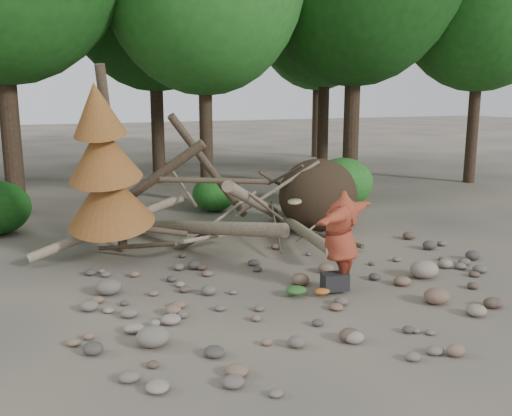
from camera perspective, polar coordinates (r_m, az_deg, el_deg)
name	(u,v)px	position (r m, az deg, el deg)	size (l,w,h in m)	color
ground	(305,294)	(10.95, 4.91, -8.52)	(120.00, 120.00, 0.00)	#514C44
deadfall_pile	(300,198)	(15.23, 4.41, 0.98)	(8.55, 5.24, 3.30)	#332619
dead_conifer	(105,169)	(12.69, -14.82, 3.77)	(2.06, 2.16, 4.35)	#4C3F30
bush_mid	(214,194)	(18.09, -4.18, 1.42)	(1.40, 1.40, 1.12)	#1F621C
bush_right	(343,182)	(19.07, 8.66, 2.58)	(2.00, 2.00, 1.60)	#287424
frisbee_thrower	(341,239)	(10.91, 8.49, -3.08)	(2.34, 1.83, 1.87)	maroon
backpack	(335,284)	(11.01, 7.88, -7.59)	(0.48, 0.32, 0.32)	black
cloth_green	(296,293)	(10.76, 4.03, -8.46)	(0.40, 0.34, 0.15)	#2C6126
cloth_orange	(322,294)	(10.81, 6.63, -8.53)	(0.30, 0.24, 0.11)	#C26121
boulder_front_left	(153,336)	(8.90, -10.27, -12.52)	(0.51, 0.46, 0.31)	#6F685C
boulder_front_right	(437,296)	(10.88, 17.61, -8.39)	(0.47, 0.43, 0.28)	#795C4B
boulder_mid_right	(424,269)	(12.23, 16.47, -5.90)	(0.59, 0.53, 0.36)	gray
boulder_mid_left	(108,287)	(11.17, -14.56, -7.65)	(0.49, 0.44, 0.29)	#665E56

